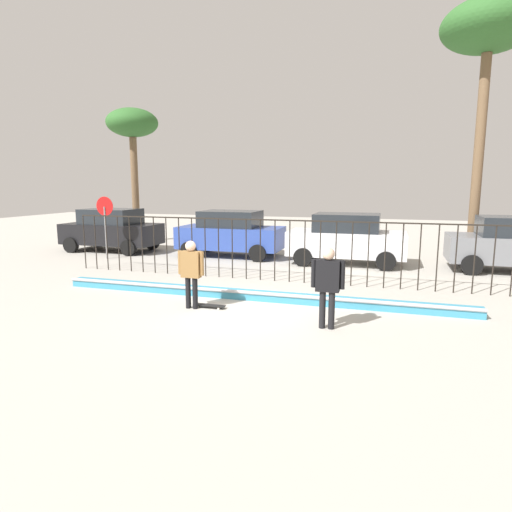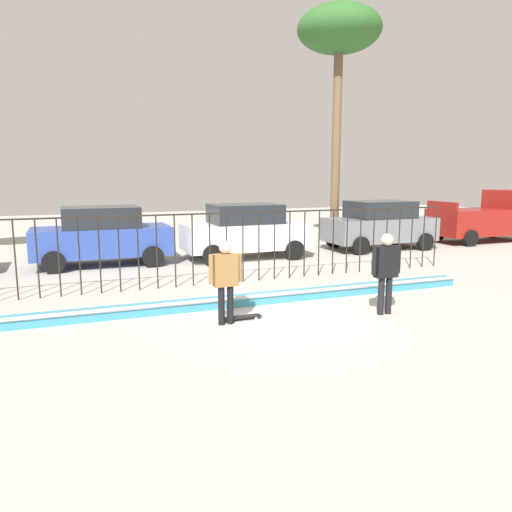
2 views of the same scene
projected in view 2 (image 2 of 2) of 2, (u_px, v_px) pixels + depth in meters
The scene contains 11 objects.
ground_plane at pixel (277, 317), 10.16m from camera, with size 60.00×60.00×0.00m, color #ADA89E.
bowl_coping_ledge at pixel (258, 298), 11.16m from camera, with size 11.00×0.40×0.27m.
perimeter_fence at pixel (227, 240), 13.12m from camera, with size 14.04×0.04×1.92m.
skateboarder at pixel (226, 275), 9.49m from camera, with size 0.67×0.25×1.65m.
skateboard at pixel (242, 317), 9.93m from camera, with size 0.80×0.20×0.07m.
camera_operator at pixel (386, 266), 10.18m from camera, with size 0.69×0.26×1.71m.
parked_car_blue at pixel (102, 235), 15.80m from camera, with size 4.30×2.12×1.90m.
parked_car_white at pixel (245, 231), 17.14m from camera, with size 4.30×2.12×1.90m.
parked_car_gray at pixel (379, 225), 19.24m from camera, with size 4.30×2.12×1.90m.
pickup_truck at pixel (487, 218), 21.49m from camera, with size 4.70×2.12×2.24m.
palm_tree_tall at pixel (339, 35), 19.14m from camera, with size 3.31×3.31×9.43m.
Camera 2 is at (-3.95, -9.00, 2.91)m, focal length 34.38 mm.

